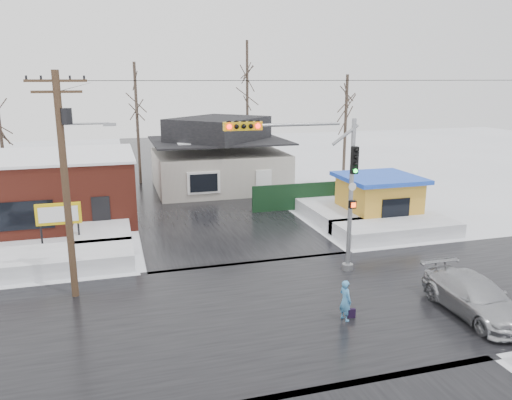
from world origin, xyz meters
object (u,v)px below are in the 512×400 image
object	(u,v)px
marquee_sign	(59,215)
kiosk	(378,198)
utility_pole	(66,173)
traffic_signal	(319,176)
pedestrian	(345,301)
car	(474,297)

from	to	relation	value
marquee_sign	kiosk	bearing A→B (deg)	1.55
utility_pole	traffic_signal	bearing A→B (deg)	-2.95
pedestrian	kiosk	bearing A→B (deg)	-47.91
kiosk	utility_pole	bearing A→B (deg)	-159.56
utility_pole	kiosk	world-z (taller)	utility_pole
marquee_sign	car	bearing A→B (deg)	-37.37
utility_pole	car	xyz separation A→B (m)	(14.48, -5.89, -4.41)
utility_pole	pedestrian	world-z (taller)	utility_pole
kiosk	car	xyz separation A→B (m)	(-2.95, -12.38, -0.76)
car	kiosk	bearing A→B (deg)	77.66
traffic_signal	pedestrian	world-z (taller)	traffic_signal
kiosk	car	world-z (taller)	kiosk
pedestrian	traffic_signal	bearing A→B (deg)	-23.40
utility_pole	pedestrian	bearing A→B (deg)	-27.47
utility_pole	marquee_sign	xyz separation A→B (m)	(-1.07, 5.99, -3.19)
pedestrian	utility_pole	bearing A→B (deg)	48.94
traffic_signal	marquee_sign	size ratio (longest dim) A/B	2.75
marquee_sign	pedestrian	world-z (taller)	marquee_sign
traffic_signal	kiosk	size ratio (longest dim) A/B	1.52
kiosk	pedestrian	world-z (taller)	kiosk
kiosk	pedestrian	xyz separation A→B (m)	(-7.84, -11.48, -0.69)
traffic_signal	utility_pole	bearing A→B (deg)	177.05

